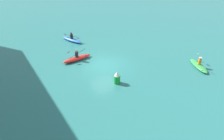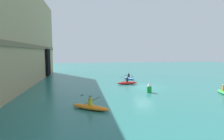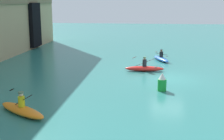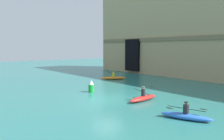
{
  "view_description": "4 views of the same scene",
  "coord_description": "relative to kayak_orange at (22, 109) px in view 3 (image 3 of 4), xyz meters",
  "views": [
    {
      "loc": [
        -16.76,
        9.57,
        11.25
      ],
      "look_at": [
        -2.85,
        0.73,
        1.11
      ],
      "focal_mm": 35.0,
      "sensor_mm": 36.0,
      "label": 1
    },
    {
      "loc": [
        -23.28,
        8.53,
        4.85
      ],
      "look_at": [
        0.72,
        4.47,
        2.41
      ],
      "focal_mm": 28.0,
      "sensor_mm": 36.0,
      "label": 2
    },
    {
      "loc": [
        -23.29,
        1.43,
        5.71
      ],
      "look_at": [
        -2.52,
        3.98,
        1.1
      ],
      "focal_mm": 50.0,
      "sensor_mm": 36.0,
      "label": 3
    },
    {
      "loc": [
        14.3,
        -11.65,
        4.43
      ],
      "look_at": [
        -0.7,
        0.97,
        2.41
      ],
      "focal_mm": 35.0,
      "sensor_mm": 36.0,
      "label": 4
    }
  ],
  "objects": [
    {
      "name": "kayak_blue",
      "position": [
        15.86,
        -7.63,
        0.0
      ],
      "size": [
        3.18,
        1.79,
        1.12
      ],
      "rotation": [
        0.0,
        0.0,
        0.37
      ],
      "color": "blue",
      "rests_on": "ground"
    },
    {
      "name": "ground_plane",
      "position": [
        8.66,
        -7.93,
        -0.24
      ],
      "size": [
        120.0,
        120.0,
        0.0
      ],
      "primitive_type": "plane",
      "color": "#28706B"
    },
    {
      "name": "kayak_red",
      "position": [
        10.98,
        -6.1,
        0.03
      ],
      "size": [
        0.84,
        3.25,
        1.24
      ],
      "rotation": [
        0.0,
        0.0,
        4.77
      ],
      "color": "red",
      "rests_on": "ground"
    },
    {
      "name": "marker_buoy",
      "position": [
        5.22,
        -7.35,
        0.32
      ],
      "size": [
        0.57,
        0.57,
        1.2
      ],
      "color": "green",
      "rests_on": "ground"
    },
    {
      "name": "kayak_orange",
      "position": [
        0.0,
        0.0,
        0.0
      ],
      "size": [
        2.67,
        3.41,
        1.28
      ],
      "rotation": [
        0.0,
        0.0,
        0.98
      ],
      "color": "orange",
      "rests_on": "ground"
    }
  ]
}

